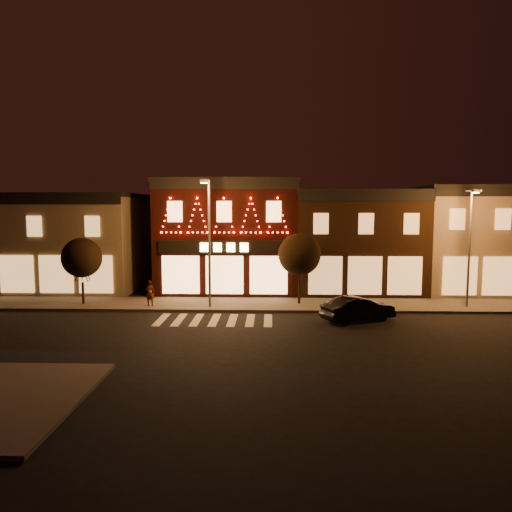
{
  "coord_description": "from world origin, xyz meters",
  "views": [
    {
      "loc": [
        3.12,
        -22.11,
        6.34
      ],
      "look_at": [
        2.33,
        4.0,
        3.62
      ],
      "focal_mm": 33.47,
      "sensor_mm": 36.0,
      "label": 1
    }
  ],
  "objects": [
    {
      "name": "tree_left",
      "position": [
        -8.86,
        7.59,
        3.1
      ],
      "size": [
        2.52,
        2.52,
        4.22
      ],
      "rotation": [
        0.0,
        0.0,
        -0.22
      ],
      "color": "black",
      "rests_on": "sidewalk_far"
    },
    {
      "name": "building_pulp",
      "position": [
        0.0,
        13.98,
        4.16
      ],
      "size": [
        10.2,
        8.34,
        8.3
      ],
      "color": "black",
      "rests_on": "ground"
    },
    {
      "name": "tree_right",
      "position": [
        4.97,
        8.07,
        3.31
      ],
      "size": [
        2.7,
        2.7,
        4.52
      ],
      "rotation": [
        0.0,
        0.0,
        -0.02
      ],
      "color": "black",
      "rests_on": "sidewalk_far"
    },
    {
      "name": "building_left",
      "position": [
        -13.0,
        13.99,
        3.66
      ],
      "size": [
        12.2,
        8.28,
        7.3
      ],
      "color": "#746452",
      "rests_on": "ground"
    },
    {
      "name": "ground",
      "position": [
        0.0,
        0.0,
        0.0
      ],
      "size": [
        120.0,
        120.0,
        0.0
      ],
      "primitive_type": "plane",
      "color": "black",
      "rests_on": "ground"
    },
    {
      "name": "building_right_a",
      "position": [
        9.5,
        13.99,
        3.76
      ],
      "size": [
        9.2,
        8.28,
        7.5
      ],
      "color": "#341F12",
      "rests_on": "ground"
    },
    {
      "name": "dark_sedan",
      "position": [
        8.0,
        4.08,
        0.68
      ],
      "size": [
        4.38,
        3.07,
        1.37
      ],
      "primitive_type": "imported",
      "rotation": [
        0.0,
        0.0,
        2.01
      ],
      "color": "black",
      "rests_on": "ground"
    },
    {
      "name": "streetlamp_right",
      "position": [
        15.3,
        7.26,
        4.39
      ],
      "size": [
        0.69,
        1.65,
        7.22
      ],
      "rotation": [
        0.0,
        0.0,
        0.25
      ],
      "color": "#59595E",
      "rests_on": "sidewalk_far"
    },
    {
      "name": "pedestrian",
      "position": [
        -4.4,
        7.05,
        0.96
      ],
      "size": [
        0.64,
        0.47,
        1.61
      ],
      "primitive_type": "imported",
      "rotation": [
        0.0,
        0.0,
        2.99
      ],
      "color": "gray",
      "rests_on": "sidewalk_far"
    },
    {
      "name": "streetlamp_mid",
      "position": [
        -0.64,
        6.75,
        4.72
      ],
      "size": [
        0.5,
        1.78,
        7.79
      ],
      "rotation": [
        0.0,
        0.0,
        0.03
      ],
      "color": "#59595E",
      "rests_on": "sidewalk_far"
    },
    {
      "name": "sidewalk_far",
      "position": [
        2.0,
        8.0,
        0.07
      ],
      "size": [
        44.0,
        4.0,
        0.15
      ],
      "primitive_type": "cube",
      "color": "#47423D",
      "rests_on": "ground"
    },
    {
      "name": "building_right_b",
      "position": [
        18.5,
        13.99,
        3.91
      ],
      "size": [
        9.2,
        8.28,
        7.8
      ],
      "color": "#746452",
      "rests_on": "ground"
    }
  ]
}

